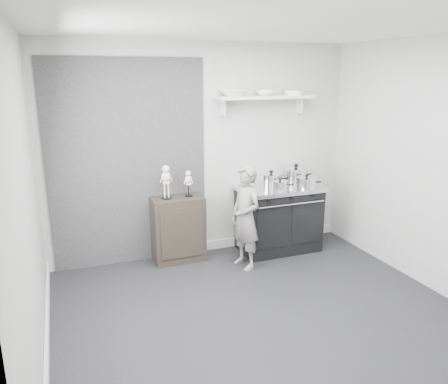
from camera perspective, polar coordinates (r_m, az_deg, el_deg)
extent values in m
plane|color=black|center=(4.50, 5.02, -15.80)|extent=(4.00, 4.00, 0.00)
cube|color=#AAAAA8|center=(5.61, -2.73, 5.33)|extent=(4.00, 0.02, 2.70)
cube|color=#AAAAA8|center=(2.57, 23.67, -8.12)|extent=(4.00, 0.02, 2.70)
cube|color=#AAAAA8|center=(3.59, -24.52, -1.75)|extent=(0.02, 3.60, 2.70)
cube|color=#AAAAA8|center=(5.17, 25.80, 2.96)|extent=(0.02, 3.60, 2.70)
cube|color=silver|center=(3.87, 6.00, 20.88)|extent=(4.00, 3.60, 0.02)
cube|color=black|center=(5.40, -12.31, 3.52)|extent=(1.90, 0.02, 2.50)
cube|color=silver|center=(6.31, 6.17, -5.77)|extent=(2.00, 0.03, 0.12)
cube|color=silver|center=(4.13, -22.16, -19.13)|extent=(0.03, 3.60, 0.12)
cube|color=silver|center=(5.71, 5.43, 12.23)|extent=(1.30, 0.26, 0.04)
cube|color=silver|center=(5.57, -0.11, 10.98)|extent=(0.03, 0.12, 0.20)
cube|color=silver|center=(6.04, 9.87, 11.10)|extent=(0.03, 0.12, 0.20)
cube|color=black|center=(5.92, 7.09, -3.61)|extent=(1.03, 0.62, 0.83)
cube|color=silver|center=(5.79, 7.23, 0.51)|extent=(1.10, 0.66, 0.05)
cube|color=black|center=(5.54, 6.32, -4.68)|extent=(0.43, 0.02, 0.54)
cube|color=black|center=(5.78, 10.73, -4.02)|extent=(0.43, 0.02, 0.54)
cylinder|color=silver|center=(5.54, 8.85, -1.62)|extent=(0.93, 0.02, 0.02)
cylinder|color=black|center=(5.39, 5.93, -1.09)|extent=(0.04, 0.03, 0.04)
cylinder|color=black|center=(5.53, 8.80, -0.76)|extent=(0.04, 0.03, 0.04)
cylinder|color=black|center=(5.68, 11.52, -0.44)|extent=(0.04, 0.03, 0.04)
cube|color=black|center=(5.56, -6.03, -4.82)|extent=(0.64, 0.37, 0.83)
imported|color=gray|center=(5.27, 2.83, -3.34)|extent=(0.40, 0.52, 1.27)
cylinder|color=silver|center=(5.83, 6.15, 1.60)|extent=(0.28, 0.28, 0.14)
cylinder|color=silver|center=(5.81, 6.17, 2.32)|extent=(0.29, 0.29, 0.02)
sphere|color=black|center=(5.80, 6.18, 2.64)|extent=(0.05, 0.05, 0.05)
cylinder|color=black|center=(5.91, 7.71, 1.74)|extent=(0.10, 0.02, 0.02)
cylinder|color=silver|center=(6.01, 9.34, 2.15)|extent=(0.31, 0.31, 0.19)
cylinder|color=silver|center=(5.99, 9.38, 3.09)|extent=(0.32, 0.32, 0.02)
sphere|color=black|center=(5.98, 9.39, 3.42)|extent=(0.06, 0.06, 0.06)
cylinder|color=black|center=(6.11, 10.92, 2.29)|extent=(0.10, 0.02, 0.02)
cylinder|color=silver|center=(5.73, 10.71, 1.13)|extent=(0.25, 0.25, 0.13)
cylinder|color=silver|center=(5.71, 10.75, 1.82)|extent=(0.25, 0.25, 0.02)
sphere|color=black|center=(5.71, 10.76, 2.11)|extent=(0.04, 0.04, 0.04)
cylinder|color=black|center=(5.82, 12.09, 1.26)|extent=(0.10, 0.02, 0.02)
cylinder|color=silver|center=(5.60, 7.31, 0.80)|extent=(0.20, 0.20, 0.10)
cylinder|color=silver|center=(5.58, 7.33, 1.37)|extent=(0.20, 0.20, 0.01)
sphere|color=black|center=(5.58, 7.34, 1.62)|extent=(0.04, 0.04, 0.04)
cylinder|color=black|center=(5.66, 8.55, 0.92)|extent=(0.10, 0.02, 0.02)
imported|color=white|center=(5.53, 1.21, 12.81)|extent=(0.32, 0.32, 0.08)
imported|color=white|center=(5.71, 5.32, 12.78)|extent=(0.23, 0.23, 0.07)
cylinder|color=white|center=(5.90, 9.05, 12.69)|extent=(0.23, 0.23, 0.06)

